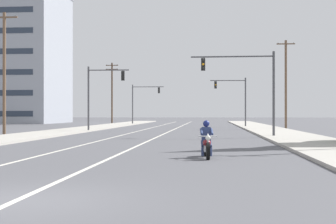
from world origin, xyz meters
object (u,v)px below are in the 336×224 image
object	(u,v)px
traffic_signal_near_right	(249,80)
utility_pole_left_near	(4,71)
traffic_signal_mid_right	(235,95)
utility_pole_right_far	(286,83)
utility_pole_left_far	(112,91)
motorcycle_with_rider	(207,143)
traffic_signal_near_left	(100,89)
traffic_signal_mid_left	(142,98)

from	to	relation	value
traffic_signal_near_right	utility_pole_left_near	distance (m)	19.94
traffic_signal_mid_right	utility_pole_left_near	distance (m)	30.84
utility_pole_right_far	utility_pole_left_far	size ratio (longest dim) A/B	0.99
motorcycle_with_rider	traffic_signal_near_left	world-z (taller)	traffic_signal_near_left
traffic_signal_near_right	traffic_signal_mid_left	distance (m)	43.00
motorcycle_with_rider	traffic_signal_mid_right	distance (m)	43.96
utility_pole_right_far	utility_pole_left_far	world-z (taller)	utility_pole_left_far
traffic_signal_mid_left	utility_pole_left_near	distance (m)	38.07
utility_pole_right_far	utility_pole_left_far	distance (m)	34.07
traffic_signal_mid_left	traffic_signal_mid_right	bearing A→B (deg)	-45.65
utility_pole_left_near	motorcycle_with_rider	bearing A→B (deg)	-50.50
utility_pole_left_near	traffic_signal_mid_right	bearing A→B (deg)	49.50
traffic_signal_near_left	utility_pole_left_near	size ratio (longest dim) A/B	0.62
traffic_signal_mid_left	utility_pole_right_far	xyz separation A→B (m)	(18.97, -21.13, 1.00)
traffic_signal_mid_right	utility_pole_left_near	bearing A→B (deg)	-130.50
traffic_signal_near_left	traffic_signal_near_right	bearing A→B (deg)	-38.34
traffic_signal_near_left	traffic_signal_mid_left	bearing A→B (deg)	90.30
utility_pole_right_far	utility_pole_left_far	xyz separation A→B (m)	(-24.20, 23.98, 0.21)
traffic_signal_mid_right	utility_pole_left_far	xyz separation A→B (m)	(-19.02, 16.95, 1.24)
motorcycle_with_rider	utility_pole_left_near	xyz separation A→B (m)	(-16.70, 20.25, 4.65)
traffic_signal_mid_right	utility_pole_right_far	size ratio (longest dim) A/B	0.63
traffic_signal_mid_right	utility_pole_left_far	bearing A→B (deg)	138.28
utility_pole_left_far	traffic_signal_mid_left	bearing A→B (deg)	-28.59
traffic_signal_near_left	traffic_signal_mid_left	distance (m)	30.40
utility_pole_left_near	utility_pole_left_far	world-z (taller)	utility_pole_left_near
motorcycle_with_rider	utility_pole_left_far	world-z (taller)	utility_pole_left_far
motorcycle_with_rider	utility_pole_right_far	bearing A→B (deg)	76.94
motorcycle_with_rider	traffic_signal_near_left	distance (m)	29.47
traffic_signal_near_right	traffic_signal_near_left	xyz separation A→B (m)	(-13.24, 10.47, -0.13)
traffic_signal_near_right	traffic_signal_mid_left	world-z (taller)	same
traffic_signal_mid_right	utility_pole_left_near	world-z (taller)	utility_pole_left_near
motorcycle_with_rider	traffic_signal_near_right	size ratio (longest dim) A/B	0.35
traffic_signal_mid_left	utility_pole_left_far	xyz separation A→B (m)	(-5.23, 2.85, 1.21)
utility_pole_left_near	traffic_signal_near_right	bearing A→B (deg)	-9.61
utility_pole_left_near	traffic_signal_mid_left	bearing A→B (deg)	80.57
traffic_signal_mid_left	utility_pole_left_near	xyz separation A→B (m)	(-6.23, -37.54, 1.13)
traffic_signal_mid_left	utility_pole_left_near	world-z (taller)	utility_pole_left_near
utility_pole_right_far	traffic_signal_mid_left	bearing A→B (deg)	131.92
traffic_signal_mid_left	utility_pole_left_far	world-z (taller)	utility_pole_left_far
utility_pole_right_far	utility_pole_left_far	bearing A→B (deg)	135.26
traffic_signal_near_right	traffic_signal_mid_right	size ratio (longest dim) A/B	1.00
traffic_signal_near_right	utility_pole_left_far	size ratio (longest dim) A/B	0.62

